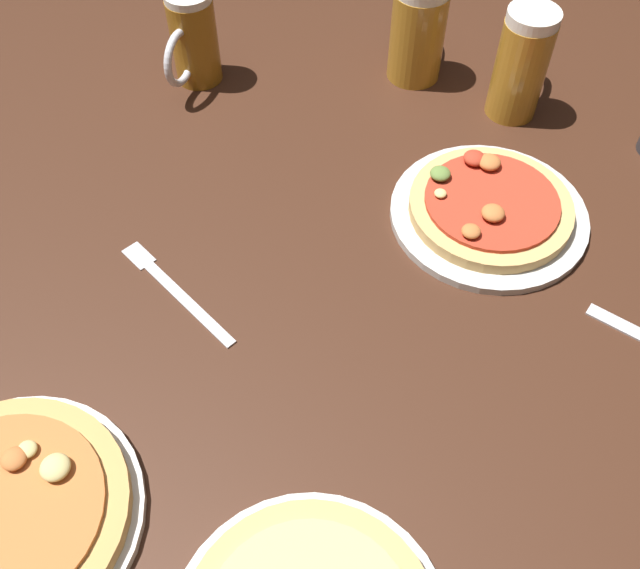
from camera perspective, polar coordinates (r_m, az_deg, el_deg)
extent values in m
cube|color=#3D2114|center=(0.91, 0.00, -1.34)|extent=(2.40, 2.40, 0.03)
cylinder|color=silver|center=(0.82, -23.77, -16.93)|extent=(0.28, 0.28, 0.01)
cylinder|color=tan|center=(0.81, -24.13, -16.54)|extent=(0.25, 0.25, 0.02)
ellipsoid|color=#C67038|center=(0.80, -23.35, -12.72)|extent=(0.03, 0.03, 0.01)
ellipsoid|color=#DBC67A|center=(0.78, -20.47, -13.58)|extent=(0.03, 0.03, 0.02)
ellipsoid|color=#DBC67A|center=(0.80, -22.42, -12.13)|extent=(0.02, 0.02, 0.01)
cylinder|color=silver|center=(1.01, 13.35, 5.48)|extent=(0.27, 0.27, 0.01)
cylinder|color=tan|center=(1.00, 13.51, 6.07)|extent=(0.22, 0.22, 0.02)
cylinder|color=#B73823|center=(0.99, 13.64, 6.54)|extent=(0.18, 0.18, 0.01)
ellipsoid|color=#C67038|center=(0.96, 13.72, 5.60)|extent=(0.03, 0.03, 0.02)
ellipsoid|color=#DBC67A|center=(0.97, 9.64, 7.22)|extent=(0.02, 0.02, 0.01)
ellipsoid|color=#B73823|center=(1.03, 12.28, 9.89)|extent=(0.03, 0.03, 0.02)
ellipsoid|color=#C67038|center=(1.02, 13.44, 9.53)|extent=(0.03, 0.03, 0.02)
ellipsoid|color=olive|center=(1.00, 9.63, 8.77)|extent=(0.03, 0.03, 0.01)
ellipsoid|color=#C67038|center=(0.93, 12.03, 4.21)|extent=(0.03, 0.03, 0.01)
cylinder|color=#B27A23|center=(1.19, 7.81, 19.18)|extent=(0.09, 0.09, 0.14)
torus|color=silver|center=(1.24, 8.01, 20.55)|extent=(0.04, 0.09, 0.09)
cylinder|color=#9E6619|center=(1.20, -10.03, 18.72)|extent=(0.07, 0.07, 0.14)
torus|color=silver|center=(1.16, -11.15, 17.41)|extent=(0.02, 0.09, 0.09)
cylinder|color=#B27A23|center=(1.14, 15.75, 16.29)|extent=(0.08, 0.08, 0.15)
cylinder|color=white|center=(1.10, 16.78, 19.85)|extent=(0.08, 0.08, 0.02)
torus|color=silver|center=(1.19, 16.35, 17.56)|extent=(0.01, 0.10, 0.10)
cube|color=silver|center=(0.90, -10.65, -1.31)|extent=(0.17, 0.08, 0.01)
cube|color=silver|center=(0.97, -14.35, 2.31)|extent=(0.05, 0.04, 0.00)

